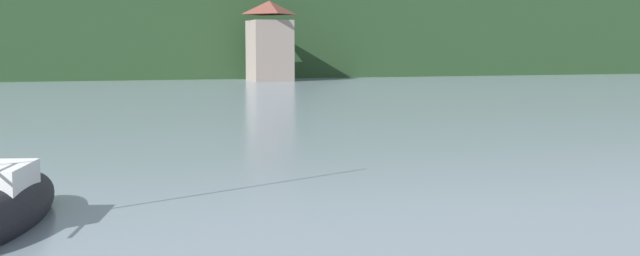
% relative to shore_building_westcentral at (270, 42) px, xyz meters
% --- Properties ---
extents(wooded_hillside, '(352.00, 71.83, 26.81)m').
position_rel_shore_building_westcentral_xyz_m(wooded_hillside, '(-14.67, 46.09, 1.57)').
color(wooded_hillside, '#264223').
rests_on(wooded_hillside, ground_plane).
extents(shore_building_westcentral, '(4.48, 5.39, 8.76)m').
position_rel_shore_building_westcentral_xyz_m(shore_building_westcentral, '(0.00, 0.00, 0.00)').
color(shore_building_westcentral, gray).
rests_on(shore_building_westcentral, ground_plane).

